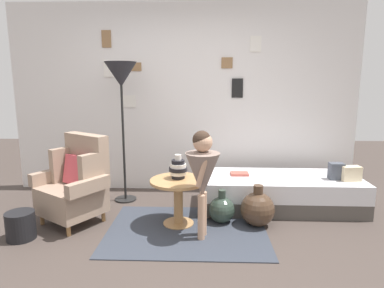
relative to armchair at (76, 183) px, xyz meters
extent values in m
plane|color=#423833|center=(1.13, -0.74, -0.44)|extent=(12.00, 12.00, 0.00)
cube|color=silver|center=(1.13, 1.21, 0.86)|extent=(4.80, 0.10, 2.60)
cube|color=olive|center=(1.72, 1.16, 1.36)|extent=(0.15, 0.02, 0.14)
cube|color=#B5B5B3|center=(1.72, 1.15, 1.36)|extent=(0.12, 0.01, 0.11)
cube|color=white|center=(2.10, 1.16, 1.60)|extent=(0.15, 0.02, 0.21)
cube|color=#626260|center=(2.10, 1.15, 1.60)|extent=(0.11, 0.01, 0.16)
cube|color=black|center=(1.87, 1.16, 1.02)|extent=(0.15, 0.02, 0.26)
cube|color=beige|center=(1.87, 1.15, 1.02)|extent=(0.12, 0.01, 0.20)
cube|color=white|center=(0.36, 1.16, 0.84)|extent=(0.18, 0.02, 0.16)
cube|color=#5C5C56|center=(0.36, 1.15, 0.84)|extent=(0.14, 0.01, 0.13)
cube|color=white|center=(0.10, 1.16, 1.28)|extent=(0.15, 0.02, 0.22)
cube|color=slate|center=(0.10, 1.15, 1.28)|extent=(0.12, 0.01, 0.17)
cube|color=olive|center=(0.44, 1.16, 1.31)|extent=(0.21, 0.02, 0.11)
cube|color=slate|center=(0.44, 1.15, 1.31)|extent=(0.16, 0.01, 0.09)
cube|color=olive|center=(0.08, 1.16, 1.68)|extent=(0.13, 0.02, 0.23)
cube|color=silver|center=(0.08, 1.15, 1.68)|extent=(0.10, 0.01, 0.18)
cube|color=#333842|center=(1.24, -0.21, -0.43)|extent=(1.66, 1.25, 0.01)
cylinder|color=#9E7042|center=(-0.36, -0.11, -0.38)|extent=(0.04, 0.04, 0.12)
cylinder|color=#9E7042|center=(0.04, -0.38, -0.38)|extent=(0.04, 0.04, 0.12)
cylinder|color=#9E7042|center=(-0.12, 0.26, -0.38)|extent=(0.04, 0.04, 0.12)
cylinder|color=#9E7042|center=(0.29, 0.00, -0.38)|extent=(0.04, 0.04, 0.12)
cube|color=gray|center=(-0.04, -0.06, -0.17)|extent=(0.81, 0.80, 0.30)
cube|color=gray|center=(0.09, 0.13, 0.26)|extent=(0.58, 0.45, 0.55)
cube|color=gray|center=(-0.20, 0.17, 0.17)|extent=(0.24, 0.30, 0.39)
cube|color=gray|center=(0.23, -0.12, 0.17)|extent=(0.24, 0.30, 0.39)
cube|color=gray|center=(-0.33, 0.11, 0.05)|extent=(0.35, 0.47, 0.14)
cube|color=gray|center=(0.23, -0.26, 0.05)|extent=(0.35, 0.47, 0.14)
cube|color=#D64C56|center=(0.02, 0.02, 0.14)|extent=(0.39, 0.34, 0.33)
cube|color=#4C4742|center=(2.37, 0.48, -0.35)|extent=(1.91, 0.82, 0.18)
cube|color=silver|center=(2.37, 0.48, -0.15)|extent=(1.91, 0.82, 0.22)
cube|color=beige|center=(3.14, 0.34, 0.05)|extent=(0.23, 0.15, 0.17)
cube|color=#474C56|center=(2.99, 0.39, 0.06)|extent=(0.16, 0.12, 0.20)
cylinder|color=tan|center=(1.14, -0.06, -0.43)|extent=(0.34, 0.34, 0.02)
cylinder|color=tan|center=(1.14, -0.06, -0.19)|extent=(0.10, 0.10, 0.46)
cylinder|color=tan|center=(1.14, -0.06, 0.06)|extent=(0.61, 0.61, 0.03)
cylinder|color=black|center=(1.13, -0.01, 0.09)|extent=(0.14, 0.14, 0.04)
cylinder|color=white|center=(1.13, -0.01, 0.13)|extent=(0.17, 0.17, 0.04)
cylinder|color=black|center=(1.13, -0.01, 0.17)|extent=(0.20, 0.20, 0.04)
cylinder|color=white|center=(1.13, -0.01, 0.21)|extent=(0.17, 0.17, 0.04)
cylinder|color=black|center=(1.13, -0.01, 0.26)|extent=(0.14, 0.14, 0.04)
cylinder|color=white|center=(1.13, -0.01, 0.31)|extent=(0.07, 0.07, 0.06)
cylinder|color=black|center=(0.38, 0.68, -0.43)|extent=(0.28, 0.28, 0.02)
cylinder|color=black|center=(0.38, 0.68, 0.43)|extent=(0.03, 0.03, 1.69)
cone|color=#232328|center=(0.38, 0.68, 1.19)|extent=(0.40, 0.40, 0.31)
cylinder|color=tan|center=(1.39, -0.42, -0.21)|extent=(0.07, 0.07, 0.46)
cylinder|color=tan|center=(1.41, -0.32, -0.21)|extent=(0.07, 0.07, 0.46)
cone|color=gray|center=(1.40, -0.37, 0.21)|extent=(0.34, 0.34, 0.44)
cylinder|color=gray|center=(1.40, -0.37, 0.36)|extent=(0.17, 0.17, 0.17)
cylinder|color=tan|center=(1.40, -0.49, 0.28)|extent=(0.13, 0.07, 0.30)
cylinder|color=tan|center=(1.44, -0.26, 0.28)|extent=(0.13, 0.07, 0.30)
sphere|color=tan|center=(1.40, -0.37, 0.54)|extent=(0.19, 0.19, 0.19)
sphere|color=#38281E|center=(1.39, -0.37, 0.56)|extent=(0.18, 0.18, 0.18)
cube|color=#B65448|center=(1.86, 0.53, -0.02)|extent=(0.22, 0.16, 0.03)
sphere|color=#2D3D33|center=(1.61, 0.01, -0.29)|extent=(0.29, 0.29, 0.29)
cylinder|color=#2D3D33|center=(1.61, 0.01, -0.11)|extent=(0.08, 0.08, 0.09)
sphere|color=#473323|center=(2.00, -0.06, -0.25)|extent=(0.37, 0.37, 0.37)
cylinder|color=#473323|center=(2.00, -0.06, -0.03)|extent=(0.10, 0.10, 0.09)
cylinder|color=black|center=(-0.41, -0.46, -0.30)|extent=(0.28, 0.28, 0.28)
camera|label=1|loc=(1.41, -3.49, 1.12)|focal=31.10mm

